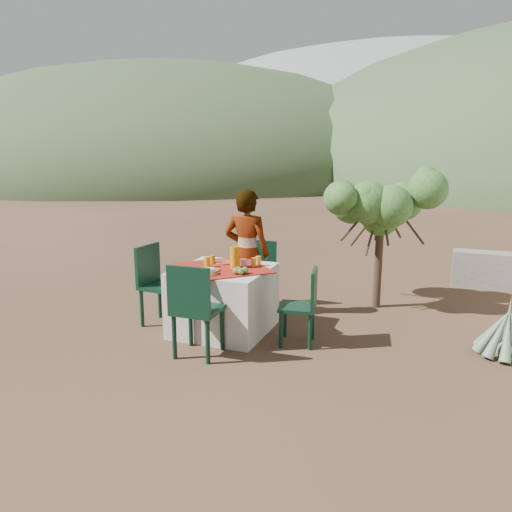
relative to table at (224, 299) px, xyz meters
The scene contains 22 objects.
ground 0.51m from the table, 57.72° to the right, with size 160.00×160.00×0.00m, color #3C291B.
table is the anchor object (origin of this frame).
chair_far 0.97m from the table, 85.98° to the left, with size 0.43×0.43×0.90m.
chair_near 0.83m from the table, 86.28° to the right, with size 0.47×0.47×0.98m.
chair_left 0.87m from the table, behind, with size 0.47×0.47×0.97m.
chair_right 0.99m from the table, ahead, with size 0.44×0.44×0.84m.
person 0.75m from the table, 85.93° to the left, with size 0.59×0.39×1.61m, color #8C6651.
shrub_tree 2.43m from the table, 44.99° to the left, with size 1.38×1.36×1.63m.
agave 3.05m from the table, ahead, with size 0.66×0.66×0.70m.
hill_near_left 34.65m from the table, 120.95° to the left, with size 40.00×40.00×16.00m, color #2D4929.
hill_far_center 51.86m from the table, 94.23° to the left, with size 60.00×60.00×24.00m, color gray.
plate_far 0.45m from the table, 110.94° to the left, with size 0.24×0.24×0.01m, color brown.
plate_near 0.44m from the table, 112.70° to the right, with size 0.24×0.24×0.01m, color brown.
glass_far 0.49m from the table, 145.65° to the left, with size 0.06×0.06×0.10m, color orange.
glass_near 0.48m from the table, 159.79° to the right, with size 0.07×0.07×0.12m, color orange.
juice_pitcher 0.52m from the table, 14.14° to the left, with size 0.11×0.11×0.25m, color orange.
bowl_plate 0.52m from the table, 91.62° to the right, with size 0.21×0.21×0.01m, color brown.
white_bowl 0.55m from the table, 91.62° to the right, with size 0.14×0.14×0.05m, color silver.
jar_left 0.56m from the table, 30.10° to the left, with size 0.06×0.06×0.10m, color gold.
jar_right 0.61m from the table, 39.02° to the left, with size 0.06×0.06×0.10m, color gold.
napkin_holder 0.49m from the table, 33.58° to the left, with size 0.07×0.04×0.08m, color silver.
fruit_cluster 0.56m from the table, 35.51° to the right, with size 0.15×0.14×0.08m.
Camera 1 is at (2.16, -4.75, 2.10)m, focal length 35.00 mm.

